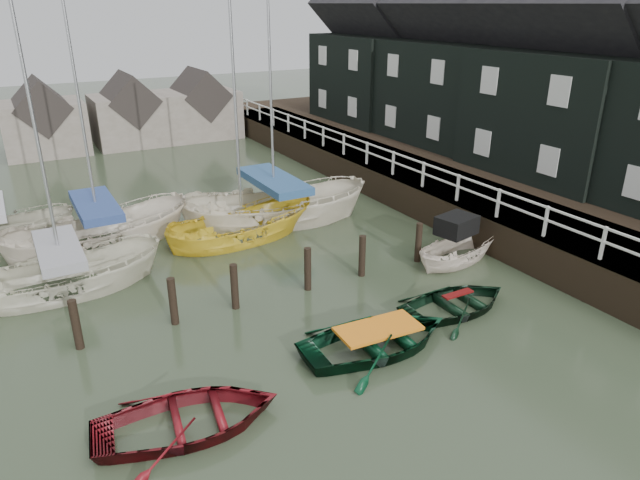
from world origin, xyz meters
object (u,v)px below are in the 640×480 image
rowboat_green (377,349)px  sailboat_d (275,220)px  sailboat_a (66,289)px  sailboat_b (102,244)px  rowboat_dkgreen (456,310)px  motorboat (457,256)px  rowboat_red (190,429)px  sailboat_c (243,238)px

rowboat_green → sailboat_d: size_ratio=0.30×
sailboat_a → sailboat_b: (1.62, 3.22, -0.00)m
rowboat_dkgreen → rowboat_green: bearing=100.2°
rowboat_dkgreen → sailboat_d: 9.36m
motorboat → rowboat_dkgreen: bearing=125.7°
rowboat_red → sailboat_c: 10.54m
rowboat_red → rowboat_green: bearing=-75.7°
rowboat_dkgreen → sailboat_d: bearing=9.6°
sailboat_d → rowboat_green: bearing=-172.6°
rowboat_dkgreen → sailboat_b: (-8.14, 10.07, 0.06)m
rowboat_red → sailboat_c: size_ratio=0.35×
motorboat → sailboat_a: size_ratio=0.37×
rowboat_red → sailboat_d: size_ratio=0.28×
sailboat_c → sailboat_d: sailboat_d is taller
rowboat_green → sailboat_b: 11.72m
rowboat_green → rowboat_dkgreen: 3.20m
sailboat_a → sailboat_c: sailboat_c is taller
sailboat_b → sailboat_c: bearing=-115.6°
sailboat_a → sailboat_b: size_ratio=0.90×
sailboat_d → rowboat_red: bearing=163.7°
rowboat_green → sailboat_a: sailboat_a is taller
rowboat_green → sailboat_c: (-0.17, 8.74, 0.01)m
rowboat_red → sailboat_c: bearing=-20.0°
sailboat_a → sailboat_d: bearing=-73.0°
rowboat_dkgreen → sailboat_a: bearing=55.5°
sailboat_c → motorboat: bearing=-139.1°
rowboat_green → sailboat_d: (1.67, 9.79, 0.06)m
rowboat_red → sailboat_d: (6.82, 10.34, 0.06)m
sailboat_d → sailboat_a: bearing=123.3°
rowboat_red → rowboat_green: rowboat_green is taller
sailboat_b → rowboat_green: bearing=-159.1°
rowboat_green → rowboat_red: bearing=99.7°
motorboat → sailboat_d: bearing=18.9°
motorboat → sailboat_d: size_ratio=0.29×
rowboat_red → sailboat_a: (-1.45, 7.94, 0.06)m
rowboat_dkgreen → rowboat_red: bearing=98.0°
rowboat_green → sailboat_a: size_ratio=0.38×
sailboat_b → sailboat_c: sailboat_b is taller
sailboat_a → sailboat_d: size_ratio=0.80×
sailboat_a → sailboat_c: bearing=-77.3°
rowboat_dkgreen → sailboat_c: size_ratio=0.32×
sailboat_b → sailboat_d: size_ratio=0.89×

